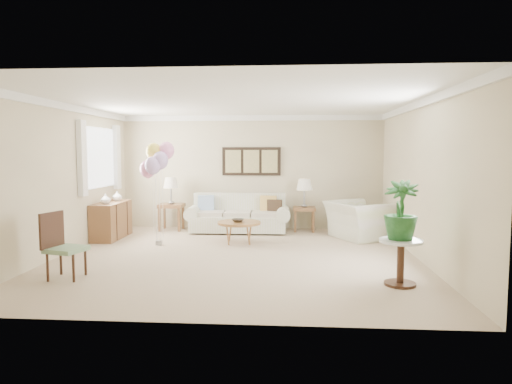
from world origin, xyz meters
TOP-DOWN VIEW (x-y plane):
  - ground_plane at (0.00, 0.00)m, footprint 6.00×6.00m
  - room_shell at (-0.11, 0.09)m, footprint 6.04×6.04m
  - wall_art_triptych at (0.00, 2.96)m, footprint 1.35×0.06m
  - sofa at (-0.24, 2.45)m, footprint 2.29×0.88m
  - end_table_left at (-1.78, 2.55)m, footprint 0.55×0.50m
  - end_table_right at (1.21, 2.63)m, footprint 0.50×0.45m
  - lamp_left at (-1.78, 2.55)m, footprint 0.34×0.34m
  - lamp_right at (1.21, 2.63)m, footprint 0.36×0.36m
  - coffee_table at (-0.09, 1.17)m, footprint 0.83×0.83m
  - decor_bowl at (-0.11, 1.13)m, footprint 0.26×0.26m
  - armchair at (2.28, 1.84)m, footprint 1.43×1.49m
  - side_table at (2.34, -1.46)m, footprint 0.57×0.57m
  - potted_plant at (2.33, -1.46)m, footprint 0.55×0.55m
  - accent_chair at (-2.30, -1.46)m, footprint 0.56×0.56m
  - credenza at (-2.76, 1.50)m, footprint 0.46×1.20m
  - vase_white at (-2.74, 1.19)m, footprint 0.25×0.25m
  - vase_sage at (-2.74, 1.79)m, footprint 0.20×0.20m
  - balloon_cluster at (-1.62, 0.88)m, footprint 0.60×0.57m

SIDE VIEW (x-z plane):
  - ground_plane at x=0.00m, z-range 0.00..0.00m
  - sofa at x=-0.24m, z-range -0.09..0.75m
  - credenza at x=-2.76m, z-range 0.00..0.74m
  - armchair at x=2.28m, z-range 0.00..0.75m
  - coffee_table at x=-0.09m, z-range 0.18..0.60m
  - decor_bowl at x=-0.11m, z-range 0.42..0.48m
  - end_table_right at x=1.21m, z-range 0.18..0.72m
  - side_table at x=2.34m, z-range 0.16..0.77m
  - accent_chair at x=-2.30m, z-range 0.02..0.95m
  - end_table_left at x=-1.78m, z-range 0.20..0.80m
  - vase_white at x=-2.74m, z-range 0.74..0.94m
  - vase_sage at x=-2.74m, z-range 0.74..0.94m
  - potted_plant at x=2.33m, z-range 0.61..1.40m
  - lamp_right at x=1.21m, z-range 0.71..1.34m
  - lamp_left at x=-1.78m, z-range 0.76..1.36m
  - wall_art_triptych at x=0.00m, z-range 1.23..1.88m
  - balloon_cluster at x=-1.62m, z-range 0.64..2.60m
  - room_shell at x=-0.11m, z-range 0.33..2.93m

